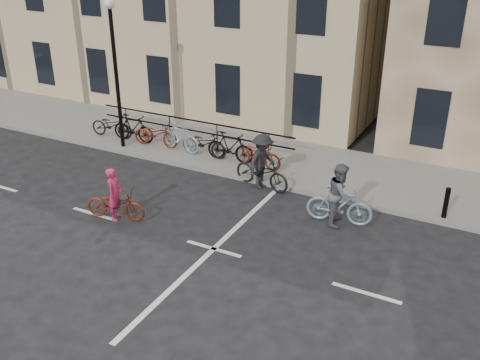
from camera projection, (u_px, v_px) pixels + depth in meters
The scene contains 8 objects.
ground at pixel (214, 249), 13.78m from camera, with size 120.00×120.00×0.00m, color black.
sidewalk at pixel (203, 145), 20.25m from camera, with size 46.00×4.00×0.15m, color slate.
lamp_post at pixel (114, 57), 18.59m from camera, with size 0.36×0.36×5.28m.
bollard_east at pixel (446, 203), 14.82m from camera, with size 0.14×0.14×0.90m, color black.
parked_bikes at pixel (180, 138), 19.39m from camera, with size 8.30×1.23×1.05m.
cyclist_pink at pixel (115, 202), 15.03m from camera, with size 1.84×1.01×1.55m.
cyclist_grey at pixel (340, 200), 14.72m from camera, with size 1.90×0.96×1.79m.
cyclist_dark at pixel (262, 167), 16.83m from camera, with size 2.11×1.26×1.79m.
Camera 1 is at (6.07, -10.07, 7.42)m, focal length 40.00 mm.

